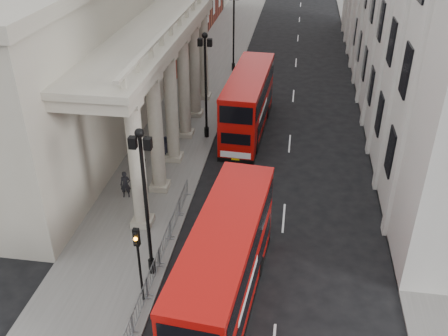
# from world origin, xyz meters

# --- Properties ---
(ground) EXTENTS (260.00, 260.00, 0.00)m
(ground) POSITION_xyz_m (0.00, 0.00, 0.00)
(ground) COLOR black
(ground) RESTS_ON ground
(sidewalk_west) EXTENTS (6.00, 140.00, 0.12)m
(sidewalk_west) POSITION_xyz_m (-3.00, 30.00, 0.06)
(sidewalk_west) COLOR slate
(sidewalk_west) RESTS_ON ground
(sidewalk_east) EXTENTS (3.00, 140.00, 0.12)m
(sidewalk_east) POSITION_xyz_m (13.50, 30.00, 0.06)
(sidewalk_east) COLOR slate
(sidewalk_east) RESTS_ON ground
(kerb) EXTENTS (0.20, 140.00, 0.14)m
(kerb) POSITION_xyz_m (-0.05, 30.00, 0.07)
(kerb) COLOR slate
(kerb) RESTS_ON ground
(portico_building) EXTENTS (9.00, 28.00, 12.00)m
(portico_building) POSITION_xyz_m (-10.50, 18.00, 6.00)
(portico_building) COLOR #A09986
(portico_building) RESTS_ON ground
(lamp_post_south) EXTENTS (1.05, 0.44, 8.32)m
(lamp_post_south) POSITION_xyz_m (-0.60, 4.00, 4.91)
(lamp_post_south) COLOR black
(lamp_post_south) RESTS_ON sidewalk_west
(lamp_post_mid) EXTENTS (1.05, 0.44, 8.32)m
(lamp_post_mid) POSITION_xyz_m (-0.60, 20.00, 4.91)
(lamp_post_mid) COLOR black
(lamp_post_mid) RESTS_ON sidewalk_west
(lamp_post_north) EXTENTS (1.05, 0.44, 8.32)m
(lamp_post_north) POSITION_xyz_m (-0.60, 36.00, 4.91)
(lamp_post_north) COLOR black
(lamp_post_north) RESTS_ON sidewalk_west
(traffic_light) EXTENTS (0.28, 0.33, 4.30)m
(traffic_light) POSITION_xyz_m (-0.50, 1.98, 3.11)
(traffic_light) COLOR black
(traffic_light) RESTS_ON sidewalk_west
(crowd_barriers) EXTENTS (0.50, 18.75, 1.10)m
(crowd_barriers) POSITION_xyz_m (-0.35, 2.23, 0.67)
(crowd_barriers) COLOR gray
(crowd_barriers) RESTS_ON sidewalk_west
(bus_near) EXTENTS (3.67, 11.36, 4.82)m
(bus_near) POSITION_xyz_m (3.49, 2.30, 2.52)
(bus_near) COLOR #AB0B07
(bus_near) RESTS_ON ground
(bus_far) EXTENTS (3.27, 11.38, 4.86)m
(bus_far) POSITION_xyz_m (2.48, 21.85, 2.54)
(bus_far) COLOR #B60B08
(bus_far) RESTS_ON ground
(pedestrian_a) EXTENTS (0.74, 0.58, 1.81)m
(pedestrian_a) POSITION_xyz_m (-4.19, 10.69, 1.03)
(pedestrian_a) COLOR black
(pedestrian_a) RESTS_ON sidewalk_west
(pedestrian_b) EXTENTS (1.03, 0.98, 1.67)m
(pedestrian_b) POSITION_xyz_m (-4.67, 15.34, 0.96)
(pedestrian_b) COLOR black
(pedestrian_b) RESTS_ON sidewalk_west
(pedestrian_c) EXTENTS (0.81, 0.54, 1.61)m
(pedestrian_c) POSITION_xyz_m (-2.98, 16.34, 0.93)
(pedestrian_c) COLOR black
(pedestrian_c) RESTS_ON sidewalk_west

